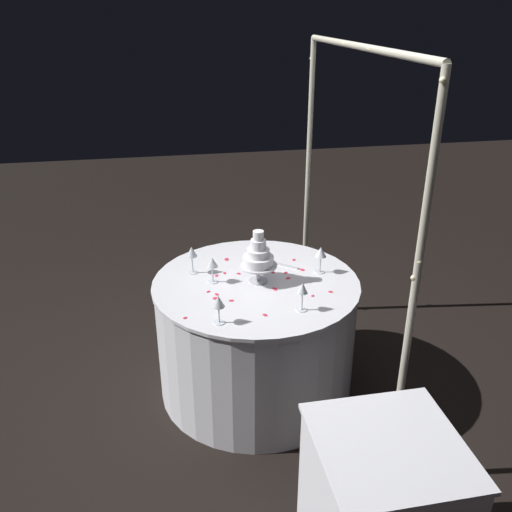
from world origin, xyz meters
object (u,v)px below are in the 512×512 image
object	(u,v)px
main_table	(256,336)
cake_knife	(274,263)
wine_glass_3	(219,303)
wine_glass_4	(321,253)
wine_glass_1	(192,253)
decorative_arch	(351,183)
tiered_cake	(258,257)
wine_glass_2	(302,290)
side_table	(381,510)
wine_glass_0	(212,263)

from	to	relation	value
main_table	cake_knife	world-z (taller)	cake_knife
wine_glass_3	wine_glass_4	bearing A→B (deg)	124.22
wine_glass_1	decorative_arch	bearing A→B (deg)	78.47
tiered_cake	wine_glass_2	world-z (taller)	tiered_cake
side_table	tiered_cake	world-z (taller)	tiered_cake
wine_glass_4	wine_glass_2	bearing A→B (deg)	-28.57
tiered_cake	cake_knife	bearing A→B (deg)	146.32
main_table	wine_glass_0	xyz separation A→B (m)	(-0.04, -0.25, 0.50)
wine_glass_0	cake_knife	size ratio (longest dim) A/B	0.66
wine_glass_0	wine_glass_1	bearing A→B (deg)	-143.42
decorative_arch	tiered_cake	size ratio (longest dim) A/B	6.46
wine_glass_3	cake_knife	world-z (taller)	wine_glass_3
wine_glass_4	cake_knife	world-z (taller)	wine_glass_4
wine_glass_2	cake_knife	distance (m)	0.60
wine_glass_3	tiered_cake	bearing A→B (deg)	145.58
wine_glass_2	cake_knife	bearing A→B (deg)	-177.95
tiered_cake	wine_glass_1	xyz separation A→B (m)	(-0.18, -0.37, -0.03)
side_table	tiered_cake	distance (m)	1.46
main_table	cake_knife	bearing A→B (deg)	143.98
wine_glass_1	wine_glass_4	world-z (taller)	wine_glass_1
main_table	side_table	bearing A→B (deg)	11.50
wine_glass_1	wine_glass_4	distance (m)	0.77
main_table	tiered_cake	distance (m)	0.54
wine_glass_1	wine_glass_4	size ratio (longest dim) A/B	1.02
main_table	wine_glass_2	world-z (taller)	wine_glass_2
wine_glass_4	cake_knife	bearing A→B (deg)	-125.05
main_table	wine_glass_2	size ratio (longest dim) A/B	7.40
decorative_arch	main_table	bearing A→B (deg)	-90.11
main_table	wine_glass_0	world-z (taller)	wine_glass_0
tiered_cake	wine_glass_2	xyz separation A→B (m)	(0.37, 0.17, -0.03)
main_table	wine_glass_4	size ratio (longest dim) A/B	7.28
side_table	wine_glass_1	bearing A→B (deg)	-157.46
main_table	side_table	world-z (taller)	main_table
main_table	cake_knife	xyz separation A→B (m)	(-0.22, 0.16, 0.38)
tiered_cake	wine_glass_4	size ratio (longest dim) A/B	1.90
tiered_cake	wine_glass_1	bearing A→B (deg)	-116.23
wine_glass_2	wine_glass_3	world-z (taller)	wine_glass_2
side_table	wine_glass_3	world-z (taller)	wine_glass_3
wine_glass_4	wine_glass_3	bearing A→B (deg)	-55.78
cake_knife	wine_glass_0	bearing A→B (deg)	-66.45
main_table	wine_glass_3	xyz separation A→B (m)	(0.41, -0.27, 0.50)
wine_glass_4	main_table	bearing A→B (deg)	-83.65
wine_glass_2	wine_glass_4	bearing A→B (deg)	151.43
side_table	wine_glass_2	xyz separation A→B (m)	(-0.96, -0.09, 0.52)
decorative_arch	wine_glass_1	bearing A→B (deg)	-101.53
decorative_arch	tiered_cake	xyz separation A→B (m)	(-0.00, -0.53, -0.41)
side_table	decorative_arch	bearing A→B (deg)	168.37
wine_glass_0	side_table	bearing A→B (deg)	20.84
wine_glass_1	cake_knife	world-z (taller)	wine_glass_1
decorative_arch	wine_glass_2	bearing A→B (deg)	-44.87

